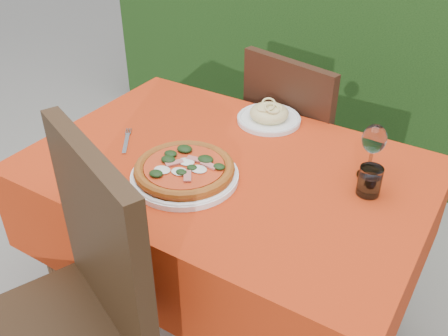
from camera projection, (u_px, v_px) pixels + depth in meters
The scene contains 10 objects.
ground at pixel (226, 319), 2.01m from camera, with size 60.00×60.00×0.00m, color slate.
hedge at pixel (383, 0), 2.60m from camera, with size 3.20×0.55×1.78m.
dining_table at pixel (227, 202), 1.68m from camera, with size 1.26×0.86×0.75m.
chair_near at pixel (69, 311), 1.28m from camera, with size 0.62×0.62×1.05m.
chair_far at pixel (298, 142), 2.14m from camera, with size 0.50×0.50×0.93m.
pizza_plate at pixel (184, 171), 1.51m from camera, with size 0.37×0.37×0.06m.
pasta_plate at pixel (269, 116), 1.83m from camera, with size 0.23×0.23×0.07m.
water_glass at pixel (369, 182), 1.44m from camera, with size 0.07×0.07×0.09m.
wine_glass at pixel (374, 141), 1.47m from camera, with size 0.07×0.07×0.18m.
fork at pixel (126, 143), 1.70m from camera, with size 0.02×0.18×0.00m, color #ADADB4.
Camera 1 is at (0.70, -1.14, 1.62)m, focal length 40.00 mm.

